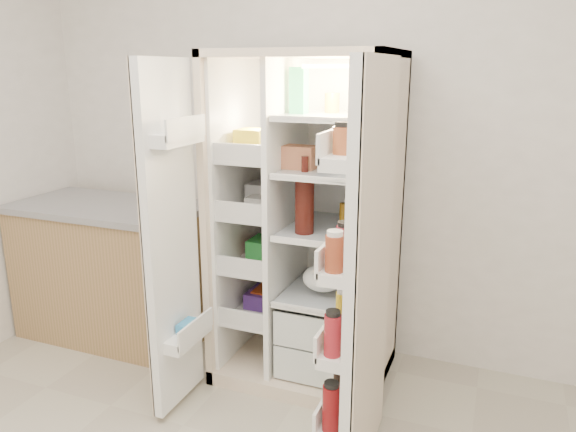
% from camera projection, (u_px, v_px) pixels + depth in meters
% --- Properties ---
extents(wall_back, '(4.00, 0.02, 2.70)m').
position_uv_depth(wall_back, '(340.00, 132.00, 3.18)').
color(wall_back, white).
rests_on(wall_back, floor).
extents(refrigerator, '(0.92, 0.70, 1.80)m').
position_uv_depth(refrigerator, '(312.00, 247.00, 3.05)').
color(refrigerator, beige).
rests_on(refrigerator, floor).
extents(freezer_door, '(0.15, 0.40, 1.72)m').
position_uv_depth(freezer_door, '(172.00, 242.00, 2.65)').
color(freezer_door, white).
rests_on(freezer_door, floor).
extents(fridge_door, '(0.17, 0.58, 1.72)m').
position_uv_depth(fridge_door, '(364.00, 280.00, 2.22)').
color(fridge_door, white).
rests_on(fridge_door, floor).
extents(kitchen_counter, '(1.22, 0.65, 0.88)m').
position_uv_depth(kitchen_counter, '(114.00, 270.00, 3.54)').
color(kitchen_counter, '#A67F53').
rests_on(kitchen_counter, floor).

